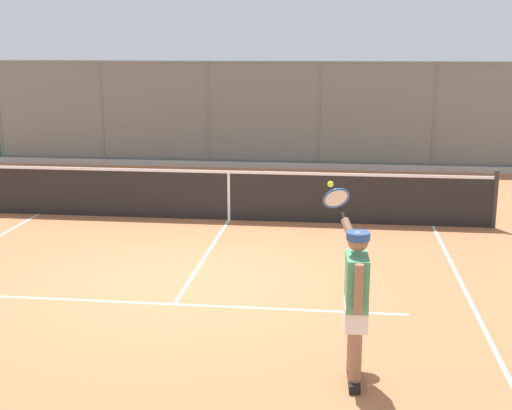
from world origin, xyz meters
TOP-DOWN VIEW (x-y plane):
  - ground_plane at (0.00, 0.00)m, footprint 60.00×60.00m
  - court_line_markings at (0.00, 1.28)m, footprint 7.72×8.19m
  - fence_backdrop at (0.00, -10.15)m, footprint 18.10×1.37m
  - tennis_net at (0.00, -3.54)m, footprint 9.92×0.09m
  - tennis_player at (-2.26, 2.80)m, footprint 0.51×1.33m

SIDE VIEW (x-z plane):
  - ground_plane at x=0.00m, z-range 0.00..0.00m
  - court_line_markings at x=0.00m, z-range 0.00..0.01m
  - tennis_net at x=0.00m, z-range -0.04..1.03m
  - tennis_player at x=-2.26m, z-range -0.02..1.83m
  - fence_backdrop at x=0.00m, z-range -0.06..2.81m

